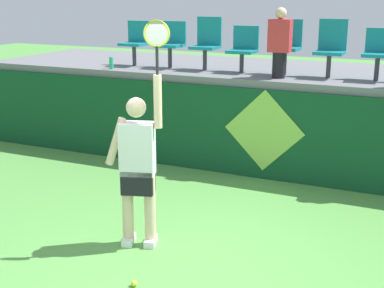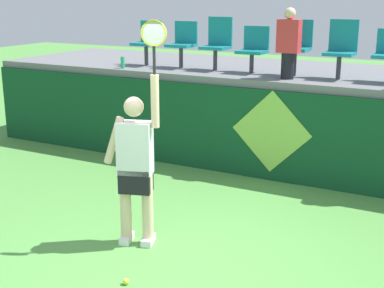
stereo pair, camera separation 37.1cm
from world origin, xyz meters
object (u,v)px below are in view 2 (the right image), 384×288
water_bottle (123,62)px  spectator_0 (289,43)px  stadium_chair_2 (218,42)px  stadium_chair_5 (341,47)px  stadium_chair_3 (254,47)px  stadium_chair_4 (297,44)px  tennis_player (136,163)px  stadium_chair_0 (148,40)px  stadium_chair_1 (183,42)px  tennis_ball (126,281)px

water_bottle → spectator_0: spectator_0 is taller
stadium_chair_2 → stadium_chair_5: size_ratio=1.00×
stadium_chair_3 → stadium_chair_4: size_ratio=0.86×
water_bottle → tennis_player: bearing=-53.2°
water_bottle → stadium_chair_2: bearing=21.3°
stadium_chair_0 → stadium_chair_3: stadium_chair_0 is taller
stadium_chair_1 → stadium_chair_3: 1.33m
tennis_player → stadium_chair_3: 3.76m
water_bottle → stadium_chair_3: 2.31m
stadium_chair_3 → spectator_0: (0.73, -0.40, 0.14)m
stadium_chair_1 → stadium_chair_3: bearing=0.0°
water_bottle → stadium_chair_0: bearing=74.9°
tennis_player → stadium_chair_4: bearing=79.6°
stadium_chair_5 → spectator_0: spectator_0 is taller
tennis_ball → stadium_chair_1: stadium_chair_1 is taller
tennis_player → stadium_chair_0: size_ratio=3.22×
stadium_chair_0 → tennis_ball: bearing=-60.6°
stadium_chair_2 → stadium_chair_1: bearing=-179.1°
water_bottle → stadium_chair_1: bearing=33.9°
water_bottle → stadium_chair_1: 1.12m
tennis_ball → stadium_chair_5: size_ratio=0.07×
stadium_chair_5 → water_bottle: bearing=-170.6°
tennis_player → stadium_chair_5: tennis_player is taller
spectator_0 → tennis_ball: bearing=-93.4°
tennis_player → stadium_chair_5: size_ratio=2.86×
stadium_chair_0 → stadium_chair_1: size_ratio=0.99×
stadium_chair_0 → spectator_0: size_ratio=0.74×
tennis_ball → stadium_chair_2: stadium_chair_2 is taller
tennis_player → stadium_chair_2: (-0.73, 3.64, 1.04)m
stadium_chair_0 → stadium_chair_5: stadium_chair_5 is taller
stadium_chair_0 → stadium_chair_1: (0.72, 0.00, 0.00)m
tennis_ball → stadium_chair_4: bearing=86.9°
stadium_chair_2 → spectator_0: (1.39, -0.41, 0.07)m
water_bottle → stadium_chair_4: bearing=11.5°
stadium_chair_4 → stadium_chair_5: (0.70, 0.01, -0.01)m
tennis_player → stadium_chair_2: bearing=101.3°
stadium_chair_3 → stadium_chair_5: (1.43, 0.01, 0.07)m
water_bottle → stadium_chair_0: stadium_chair_0 is taller
tennis_player → stadium_chair_4: (0.67, 3.64, 1.06)m
spectator_0 → stadium_chair_2: bearing=163.5°
stadium_chair_2 → stadium_chair_0: bearing=-179.5°
stadium_chair_0 → stadium_chair_2: 1.39m
tennis_ball → stadium_chair_3: (-0.48, 4.49, 1.91)m
stadium_chair_0 → stadium_chair_2: size_ratio=0.89×
water_bottle → stadium_chair_2: size_ratio=0.23×
stadium_chair_2 → stadium_chair_5: (2.09, -0.00, 0.00)m
water_bottle → stadium_chair_5: (3.64, 0.60, 0.38)m
spectator_0 → tennis_player: bearing=-101.7°
stadium_chair_1 → stadium_chair_3: stadium_chair_1 is taller
tennis_player → stadium_chair_2: tennis_player is taller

